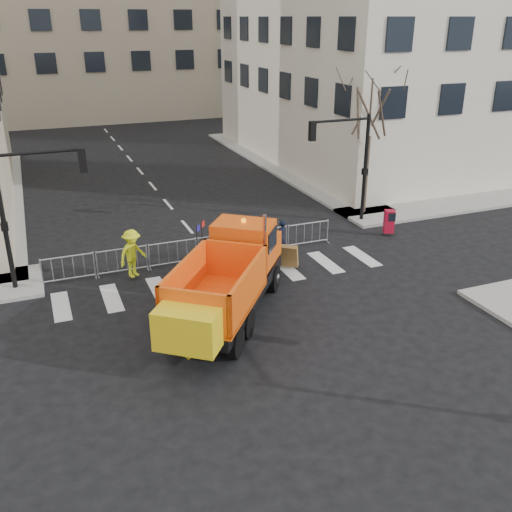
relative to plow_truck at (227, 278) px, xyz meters
name	(u,v)px	position (x,y,z in m)	size (l,w,h in m)	color
ground	(288,346)	(1.19, -2.38, -1.55)	(120.00, 120.00, 0.00)	black
sidewalk_back	(208,250)	(1.19, 6.12, -1.47)	(64.00, 5.00, 0.15)	gray
traffic_light_left	(4,224)	(-6.81, 5.12, 1.15)	(0.18, 0.18, 5.40)	black
traffic_light_right	(365,170)	(9.69, 7.12, 1.15)	(0.18, 0.18, 5.40)	black
crowd_barriers	(197,250)	(0.44, 5.22, -1.00)	(12.60, 0.60, 1.10)	#9EA0A5
street_tree	(368,144)	(10.39, 8.12, 2.20)	(3.00, 3.00, 7.50)	#382B21
plow_truck	(227,278)	(0.00, 0.00, 0.00)	(7.35, 8.57, 3.48)	black
cop_a	(281,238)	(4.08, 4.62, -0.75)	(0.58, 0.38, 1.59)	black
cop_b	(244,265)	(1.49, 2.36, -0.69)	(0.83, 0.65, 1.71)	black
cop_c	(233,240)	(1.85, 4.62, -0.56)	(1.16, 0.48, 1.98)	black
worker	(132,253)	(-2.40, 4.42, -0.42)	(1.26, 0.72, 1.95)	yellow
newspaper_box	(389,221)	(9.82, 4.91, -0.85)	(0.45, 0.40, 1.10)	#A70C24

